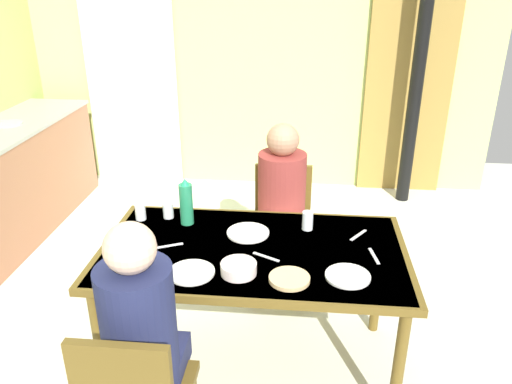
% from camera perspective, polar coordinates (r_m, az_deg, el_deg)
% --- Properties ---
extents(ground_plane, '(6.62, 6.62, 0.00)m').
position_cam_1_polar(ground_plane, '(3.20, -5.07, -16.20)').
color(ground_plane, silver).
extents(wall_back, '(4.65, 0.10, 2.73)m').
position_cam_1_polar(wall_back, '(5.02, -0.26, 16.00)').
color(wall_back, '#B2C772').
rests_on(wall_back, ground_plane).
extents(door_wooden, '(0.80, 0.05, 2.00)m').
position_cam_1_polar(door_wooden, '(5.07, 16.82, 10.89)').
color(door_wooden, olive).
rests_on(door_wooden, ground_plane).
extents(stove_pipe_column, '(0.12, 0.12, 2.73)m').
position_cam_1_polar(stove_pipe_column, '(4.75, 18.12, 14.42)').
color(stove_pipe_column, black).
rests_on(stove_pipe_column, ground_plane).
extents(curtain_panel, '(0.90, 0.03, 2.29)m').
position_cam_1_polar(curtain_panel, '(5.22, -14.01, 13.19)').
color(curtain_panel, white).
rests_on(curtain_panel, ground_plane).
extents(dining_table, '(1.57, 0.88, 0.75)m').
position_cam_1_polar(dining_table, '(2.62, -0.32, -7.74)').
color(dining_table, brown).
rests_on(dining_table, ground_plane).
extents(chair_far_diner, '(0.40, 0.40, 0.87)m').
position_cam_1_polar(chair_far_diner, '(3.39, 2.95, -3.48)').
color(chair_far_diner, brown).
rests_on(chair_far_diner, ground_plane).
extents(person_near_diner, '(0.30, 0.37, 0.77)m').
position_cam_1_polar(person_near_diner, '(2.11, -13.07, -13.99)').
color(person_near_diner, '#22274E').
rests_on(person_near_diner, ground_plane).
extents(person_far_diner, '(0.30, 0.37, 0.77)m').
position_cam_1_polar(person_far_diner, '(3.15, 2.93, -0.02)').
color(person_far_diner, brown).
rests_on(person_far_diner, ground_plane).
extents(water_bottle_green_near, '(0.07, 0.07, 0.27)m').
position_cam_1_polar(water_bottle_green_near, '(2.80, -7.93, -1.21)').
color(water_bottle_green_near, '#238153').
rests_on(water_bottle_green_near, dining_table).
extents(serving_bowl_center, '(0.17, 0.17, 0.05)m').
position_cam_1_polar(serving_bowl_center, '(2.37, -1.98, -8.65)').
color(serving_bowl_center, silver).
rests_on(serving_bowl_center, dining_table).
extents(dinner_plate_near_left, '(0.22, 0.22, 0.01)m').
position_cam_1_polar(dinner_plate_near_left, '(2.40, -7.33, -9.02)').
color(dinner_plate_near_left, white).
rests_on(dinner_plate_near_left, dining_table).
extents(dinner_plate_near_right, '(0.21, 0.21, 0.01)m').
position_cam_1_polar(dinner_plate_near_right, '(2.40, 10.37, -9.36)').
color(dinner_plate_near_right, white).
rests_on(dinner_plate_near_right, dining_table).
extents(dinner_plate_far_center, '(0.20, 0.20, 0.01)m').
position_cam_1_polar(dinner_plate_far_center, '(2.48, -13.62, -8.50)').
color(dinner_plate_far_center, white).
rests_on(dinner_plate_far_center, dining_table).
extents(dinner_plate_far_side, '(0.23, 0.23, 0.01)m').
position_cam_1_polar(dinner_plate_far_side, '(2.72, -0.91, -4.64)').
color(dinner_plate_far_side, white).
rests_on(dinner_plate_far_side, dining_table).
extents(drinking_glass_by_near_diner, '(0.06, 0.06, 0.09)m').
position_cam_1_polar(drinking_glass_by_near_diner, '(2.92, -9.93, -2.07)').
color(drinking_glass_by_near_diner, silver).
rests_on(drinking_glass_by_near_diner, dining_table).
extents(drinking_glass_by_far_diner, '(0.06, 0.06, 0.09)m').
position_cam_1_polar(drinking_glass_by_far_diner, '(2.93, -12.98, -2.22)').
color(drinking_glass_by_far_diner, silver).
rests_on(drinking_glass_by_far_diner, dining_table).
extents(drinking_glass_spare_center, '(0.06, 0.06, 0.10)m').
position_cam_1_polar(drinking_glass_spare_center, '(2.76, 5.87, -3.25)').
color(drinking_glass_spare_center, silver).
rests_on(drinking_glass_spare_center, dining_table).
extents(bread_plate_sliced, '(0.19, 0.19, 0.02)m').
position_cam_1_polar(bread_plate_sliced, '(2.34, 3.81, -9.78)').
color(bread_plate_sliced, '#DBB77A').
rests_on(bread_plate_sliced, dining_table).
extents(cutlery_knife_near, '(0.04, 0.15, 0.00)m').
position_cam_1_polar(cutlery_knife_near, '(2.58, 13.24, -7.07)').
color(cutlery_knife_near, silver).
rests_on(cutlery_knife_near, dining_table).
extents(cutlery_fork_near, '(0.14, 0.08, 0.00)m').
position_cam_1_polar(cutlery_fork_near, '(2.51, 1.16, -7.37)').
color(cutlery_fork_near, silver).
rests_on(cutlery_fork_near, dining_table).
extents(cutlery_knife_far, '(0.10, 0.13, 0.00)m').
position_cam_1_polar(cutlery_knife_far, '(2.76, 11.53, -4.82)').
color(cutlery_knife_far, silver).
rests_on(cutlery_knife_far, dining_table).
extents(cutlery_fork_far, '(0.14, 0.08, 0.00)m').
position_cam_1_polar(cutlery_fork_far, '(2.64, -9.89, -6.04)').
color(cutlery_fork_far, silver).
rests_on(cutlery_fork_far, dining_table).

